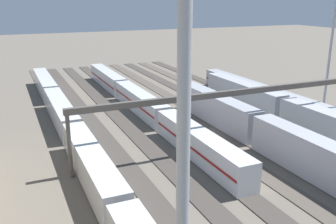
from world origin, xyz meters
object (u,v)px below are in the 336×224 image
Objects in this scene: light_mast_0 at (334,25)px; train_on_track_5 at (140,102)px; signal_gantry at (227,98)px; train_on_track_0 at (307,111)px; train_on_track_8 at (89,161)px; light_mast_1 at (184,112)px; train_on_track_3 at (321,161)px.

train_on_track_5 is at bearing 55.09° from light_mast_0.
train_on_track_0 is at bearing -75.89° from signal_gantry.
train_on_track_8 is 1.61× the size of train_on_track_5.
light_mast_0 is at bearing -121.46° from train_on_track_0.
signal_gantry is (33.50, -23.31, -10.05)m from light_mast_1.
light_mast_0 reaches higher than train_on_track_3.
signal_gantry is (0.65, -20.00, 5.72)m from train_on_track_8.
light_mast_1 is at bearing 129.09° from light_mast_0.
train_on_track_8 is at bearing 91.87° from signal_gantry.
light_mast_1 reaches higher than light_mast_0.
signal_gantry is (-5.03, 20.00, 5.69)m from train_on_track_0.
train_on_track_5 is 2.54× the size of light_mast_1.
train_on_track_3 is at bearing 133.99° from light_mast_0.
signal_gantry is at bearing 20.81° from train_on_track_3.
train_on_track_0 is at bearing -39.52° from train_on_track_3.
train_on_track_3 reaches higher than train_on_track_8.
train_on_track_8 is 4.08× the size of light_mast_1.
train_on_track_5 is 36.52m from light_mast_0.
light_mast_0 is at bearing -124.91° from train_on_track_5.
light_mast_0 is (-19.08, -27.35, 14.88)m from train_on_track_5.
signal_gantry is at bearing -88.13° from train_on_track_8.
train_on_track_3 is 1.59× the size of signal_gantry.
train_on_track_3 reaches higher than train_on_track_5.
light_mast_1 is at bearing 125.70° from train_on_track_3.
train_on_track_0 and train_on_track_8 have the same top height.
train_on_track_3 is 1.00× the size of train_on_track_5.
light_mast_1 reaches higher than train_on_track_3.
train_on_track_0 reaches higher than train_on_track_5.
train_on_track_0 is 0.93× the size of train_on_track_5.
light_mast_1 is at bearing 161.95° from train_on_track_5.
signal_gantry is at bearing 104.11° from train_on_track_0.
signal_gantry is (13.15, 5.00, 5.18)m from train_on_track_3.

